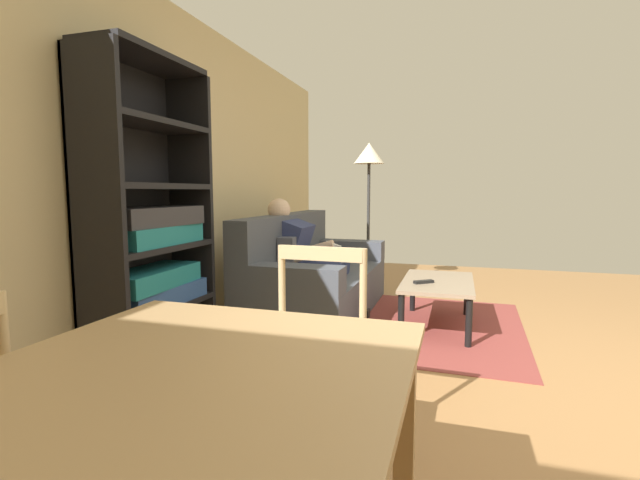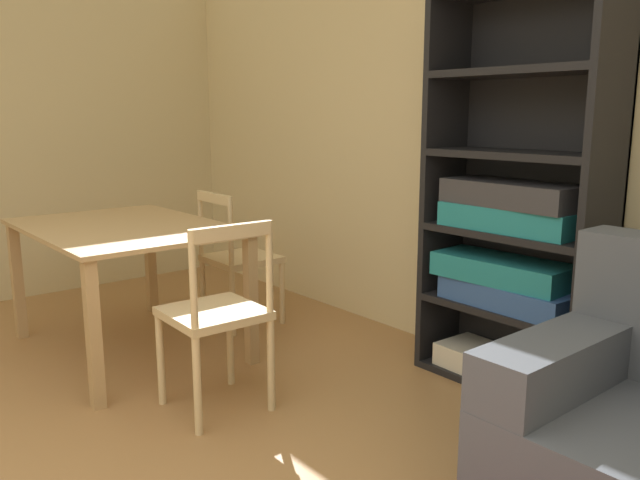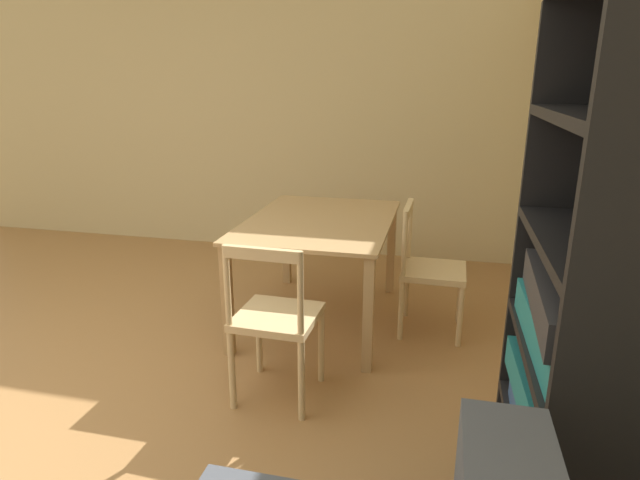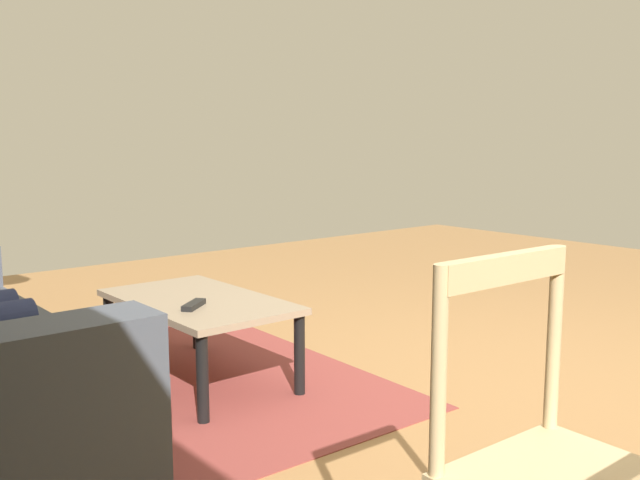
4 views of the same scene
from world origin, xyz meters
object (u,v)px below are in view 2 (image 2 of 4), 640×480
object	(u,v)px
bookshelf	(514,229)
dining_chair_near_wall	(238,259)
dining_chair_facing_couch	(217,315)
dining_table	(125,242)

from	to	relation	value
bookshelf	dining_chair_near_wall	world-z (taller)	bookshelf
bookshelf	dining_chair_facing_couch	size ratio (longest dim) A/B	2.17
dining_chair_near_wall	dining_chair_facing_couch	bearing A→B (deg)	-36.86
dining_table	dining_chair_near_wall	size ratio (longest dim) A/B	1.54
dining_chair_near_wall	bookshelf	bearing A→B (deg)	17.68
bookshelf	dining_table	bearing A→B (deg)	-142.62
dining_chair_facing_couch	dining_chair_near_wall	bearing A→B (deg)	143.14
bookshelf	dining_table	world-z (taller)	bookshelf
bookshelf	dining_chair_near_wall	bearing A→B (deg)	-162.32
bookshelf	dining_chair_facing_couch	bearing A→B (deg)	-117.94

